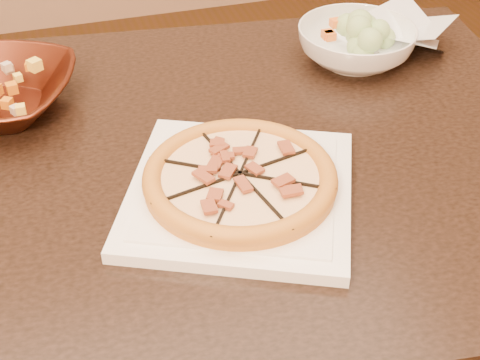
% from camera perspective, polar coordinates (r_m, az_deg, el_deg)
% --- Properties ---
extents(dining_table, '(1.40, 0.99, 0.75)m').
position_cam_1_polar(dining_table, '(1.06, -7.44, -2.73)').
color(dining_table, black).
rests_on(dining_table, floor).
extents(plate, '(0.39, 0.39, 0.02)m').
position_cam_1_polar(plate, '(0.90, 0.00, -0.98)').
color(plate, white).
rests_on(plate, dining_table).
extents(pizza, '(0.26, 0.26, 0.03)m').
position_cam_1_polar(pizza, '(0.88, -0.00, 0.20)').
color(pizza, orange).
rests_on(pizza, plate).
extents(salad_bowl, '(0.21, 0.21, 0.07)m').
position_cam_1_polar(salad_bowl, '(1.23, 9.85, 11.33)').
color(salad_bowl, white).
rests_on(salad_bowl, dining_table).
extents(salad, '(0.09, 0.11, 0.04)m').
position_cam_1_polar(salad, '(1.21, 10.11, 13.44)').
color(salad, '#A5B878').
rests_on(salad, salad_bowl).
extents(cling_film, '(0.16, 0.14, 0.05)m').
position_cam_1_polar(cling_film, '(1.29, 14.09, 11.69)').
color(cling_film, white).
rests_on(cling_film, dining_table).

